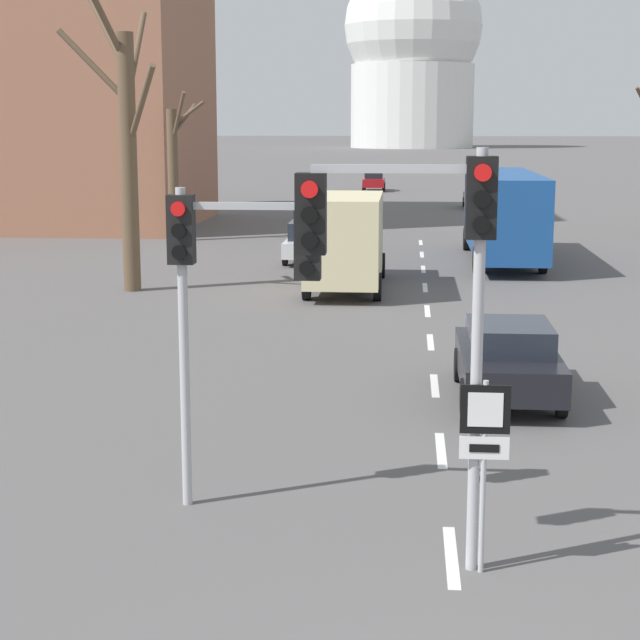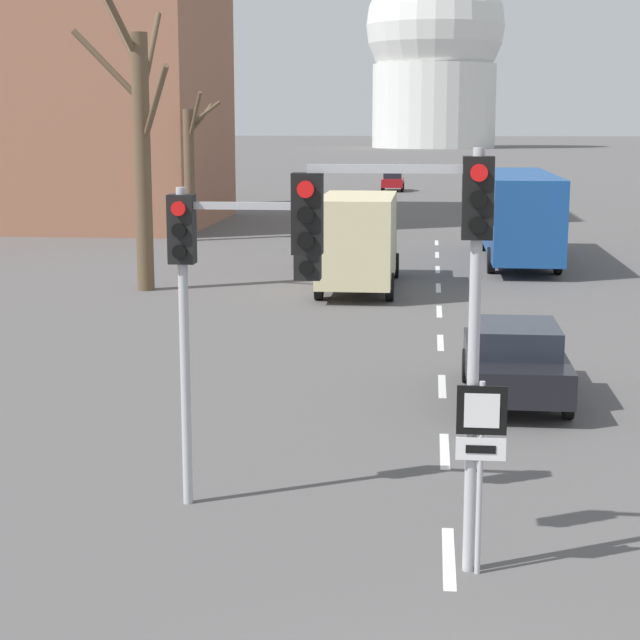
% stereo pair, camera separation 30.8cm
% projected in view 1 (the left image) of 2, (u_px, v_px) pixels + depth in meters
% --- Properties ---
extents(lane_stripe_0, '(0.16, 2.00, 0.01)m').
position_uv_depth(lane_stripe_0, '(451.00, 556.00, 13.64)').
color(lane_stripe_0, silver).
rests_on(lane_stripe_0, ground_plane).
extents(lane_stripe_1, '(0.16, 2.00, 0.01)m').
position_uv_depth(lane_stripe_1, '(441.00, 450.00, 18.05)').
color(lane_stripe_1, silver).
rests_on(lane_stripe_1, ground_plane).
extents(lane_stripe_2, '(0.16, 2.00, 0.01)m').
position_uv_depth(lane_stripe_2, '(435.00, 385.00, 22.45)').
color(lane_stripe_2, silver).
rests_on(lane_stripe_2, ground_plane).
extents(lane_stripe_3, '(0.16, 2.00, 0.01)m').
position_uv_depth(lane_stripe_3, '(430.00, 342.00, 26.86)').
color(lane_stripe_3, silver).
rests_on(lane_stripe_3, ground_plane).
extents(lane_stripe_4, '(0.16, 2.00, 0.01)m').
position_uv_depth(lane_stripe_4, '(427.00, 311.00, 31.27)').
color(lane_stripe_4, silver).
rests_on(lane_stripe_4, ground_plane).
extents(lane_stripe_5, '(0.16, 2.00, 0.01)m').
position_uv_depth(lane_stripe_5, '(425.00, 287.00, 35.68)').
color(lane_stripe_5, silver).
rests_on(lane_stripe_5, ground_plane).
extents(lane_stripe_6, '(0.16, 2.00, 0.01)m').
position_uv_depth(lane_stripe_6, '(423.00, 269.00, 40.09)').
color(lane_stripe_6, silver).
rests_on(lane_stripe_6, ground_plane).
extents(lane_stripe_7, '(0.16, 2.00, 0.01)m').
position_uv_depth(lane_stripe_7, '(422.00, 255.00, 44.50)').
color(lane_stripe_7, silver).
rests_on(lane_stripe_7, ground_plane).
extents(lane_stripe_8, '(0.16, 2.00, 0.01)m').
position_uv_depth(lane_stripe_8, '(421.00, 242.00, 48.91)').
color(lane_stripe_8, silver).
rests_on(lane_stripe_8, ground_plane).
extents(traffic_signal_centre_tall, '(2.35, 0.34, 5.17)m').
position_uv_depth(traffic_signal_centre_tall, '(421.00, 254.00, 12.60)').
color(traffic_signal_centre_tall, '#B2B2B7').
rests_on(traffic_signal_centre_tall, ground_plane).
extents(traffic_signal_near_left, '(2.12, 0.34, 4.58)m').
position_uv_depth(traffic_signal_near_left, '(227.00, 268.00, 14.82)').
color(traffic_signal_near_left, '#B2B2B7').
rests_on(traffic_signal_near_left, ground_plane).
extents(route_sign_post, '(0.60, 0.08, 2.43)m').
position_uv_depth(route_sign_post, '(484.00, 443.00, 12.86)').
color(route_sign_post, '#B2B2B7').
rests_on(route_sign_post, ground_plane).
extents(sedan_near_left, '(1.95, 4.52, 1.60)m').
position_uv_depth(sedan_near_left, '(311.00, 241.00, 42.23)').
color(sedan_near_left, silver).
rests_on(sedan_near_left, ground_plane).
extents(sedan_near_right, '(1.85, 4.02, 1.62)m').
position_uv_depth(sedan_near_right, '(478.00, 196.00, 68.20)').
color(sedan_near_right, '#2D4C33').
rests_on(sedan_near_right, ground_plane).
extents(sedan_mid_centre, '(1.97, 4.38, 1.57)m').
position_uv_depth(sedan_mid_centre, '(508.00, 359.00, 21.26)').
color(sedan_mid_centre, black).
rests_on(sedan_mid_centre, ground_plane).
extents(sedan_far_left, '(1.75, 4.02, 1.65)m').
position_uv_depth(sedan_far_left, '(374.00, 180.00, 84.98)').
color(sedan_far_left, maroon).
rests_on(sedan_far_left, ground_plane).
extents(city_bus, '(2.66, 10.80, 3.48)m').
position_uv_depth(city_bus, '(503.00, 210.00, 41.90)').
color(city_bus, '#19478C').
rests_on(city_bus, ground_plane).
extents(delivery_truck, '(2.44, 7.20, 3.14)m').
position_uv_depth(delivery_truck, '(346.00, 238.00, 35.03)').
color(delivery_truck, '#333842').
rests_on(delivery_truck, ground_plane).
extents(bare_tree_left_near, '(1.64, 2.23, 6.80)m').
position_uv_depth(bare_tree_left_near, '(174.00, 169.00, 48.99)').
color(bare_tree_left_near, brown).
rests_on(bare_tree_left_near, ground_plane).
extents(bare_tree_left_far, '(3.60, 4.85, 10.89)m').
position_uv_depth(bare_tree_left_far, '(125.00, 138.00, 34.17)').
color(bare_tree_left_far, brown).
rests_on(bare_tree_left_far, ground_plane).
extents(capitol_dome, '(28.49, 28.49, 40.24)m').
position_uv_depth(capitol_dome, '(413.00, 52.00, 221.57)').
color(capitol_dome, silver).
rests_on(capitol_dome, ground_plane).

